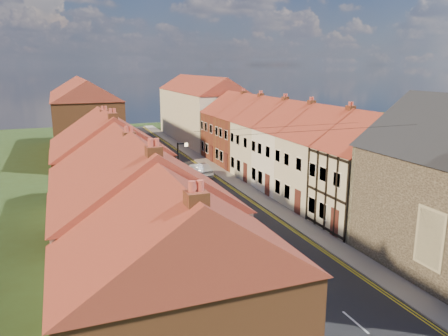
# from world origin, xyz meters

# --- Properties ---
(road) EXTENTS (7.00, 90.00, 0.02)m
(road) POSITION_xyz_m (0.00, 30.00, 0.01)
(road) COLOR black
(road) RESTS_ON ground
(pavement_left) EXTENTS (1.80, 90.00, 0.12)m
(pavement_left) POSITION_xyz_m (-4.40, 30.00, 0.06)
(pavement_left) COLOR gray
(pavement_left) RESTS_ON ground
(pavement_right) EXTENTS (1.80, 90.00, 0.12)m
(pavement_right) POSITION_xyz_m (4.40, 30.00, 0.06)
(pavement_right) COLOR gray
(pavement_right) RESTS_ON ground
(cottage_r_tudor) EXTENTS (8.30, 5.20, 9.00)m
(cottage_r_tudor) POSITION_xyz_m (9.27, 12.70, 4.47)
(cottage_r_tudor) COLOR #B5B298
(cottage_r_tudor) RESTS_ON ground
(cottage_r_white_near) EXTENTS (8.30, 6.00, 9.00)m
(cottage_r_white_near) POSITION_xyz_m (9.30, 18.10, 4.47)
(cottage_r_white_near) COLOR #B5B298
(cottage_r_white_near) RESTS_ON ground
(cottage_r_cream_mid) EXTENTS (8.30, 5.20, 9.00)m
(cottage_r_cream_mid) POSITION_xyz_m (9.30, 23.50, 4.48)
(cottage_r_cream_mid) COLOR silver
(cottage_r_cream_mid) RESTS_ON ground
(cottage_r_pink) EXTENTS (8.30, 6.00, 9.00)m
(cottage_r_pink) POSITION_xyz_m (9.30, 28.90, 4.47)
(cottage_r_pink) COLOR #B5B298
(cottage_r_pink) RESTS_ON ground
(cottage_r_white_far) EXTENTS (8.30, 5.20, 9.00)m
(cottage_r_white_far) POSITION_xyz_m (9.30, 34.30, 4.48)
(cottage_r_white_far) COLOR brown
(cottage_r_white_far) RESTS_ON ground
(cottage_r_cream_far) EXTENTS (8.30, 6.00, 9.00)m
(cottage_r_cream_far) POSITION_xyz_m (9.30, 39.70, 4.47)
(cottage_r_cream_far) COLOR brown
(cottage_r_cream_far) RESTS_ON ground
(cottage_l_brick_near) EXTENTS (8.30, 5.70, 8.80)m
(cottage_l_brick_near) POSITION_xyz_m (-9.30, -0.25, 4.37)
(cottage_l_brick_near) COLOR brown
(cottage_l_brick_near) RESTS_ON ground
(cottage_l_cream) EXTENTS (8.30, 6.30, 9.10)m
(cottage_l_cream) POSITION_xyz_m (-9.30, 5.55, 4.52)
(cottage_l_cream) COLOR #B5B298
(cottage_l_cream) RESTS_ON ground
(cottage_l_white) EXTENTS (8.30, 6.90, 8.80)m
(cottage_l_white) POSITION_xyz_m (-9.30, 11.95, 4.37)
(cottage_l_white) COLOR silver
(cottage_l_white) RESTS_ON ground
(cottage_l_brick_mid) EXTENTS (8.30, 5.70, 9.10)m
(cottage_l_brick_mid) POSITION_xyz_m (-9.30, 18.05, 4.53)
(cottage_l_brick_mid) COLOR brown
(cottage_l_brick_mid) RESTS_ON ground
(cottage_l_pink) EXTENTS (8.30, 6.30, 8.80)m
(cottage_l_pink) POSITION_xyz_m (-9.30, 23.85, 4.37)
(cottage_l_pink) COLOR silver
(cottage_l_pink) RESTS_ON ground
(block_right_far) EXTENTS (8.30, 24.20, 10.50)m
(block_right_far) POSITION_xyz_m (9.30, 55.00, 5.29)
(block_right_far) COLOR #B5B298
(block_right_far) RESTS_ON ground
(block_left_far) EXTENTS (8.30, 24.20, 10.50)m
(block_left_far) POSITION_xyz_m (-9.30, 50.00, 5.29)
(block_left_far) COLOR brown
(block_left_far) RESTS_ON ground
(lamppost) EXTENTS (0.88, 0.15, 6.00)m
(lamppost) POSITION_xyz_m (-3.81, 20.00, 3.54)
(lamppost) COLOR black
(lamppost) RESTS_ON pavement_left
(car_near) EXTENTS (2.30, 4.45, 1.45)m
(car_near) POSITION_xyz_m (-3.20, 3.48, 0.72)
(car_near) COLOR black
(car_near) RESTS_ON ground
(car_mid) EXTENTS (1.70, 3.82, 1.22)m
(car_mid) POSITION_xyz_m (-3.20, 30.98, 0.61)
(car_mid) COLOR #A5A7AD
(car_mid) RESTS_ON ground
(car_far) EXTENTS (3.55, 5.38, 1.45)m
(car_far) POSITION_xyz_m (-1.50, 34.00, 0.72)
(car_far) COLOR navy
(car_far) RESTS_ON ground
(car_distant) EXTENTS (2.30, 4.26, 1.13)m
(car_distant) POSITION_xyz_m (-3.20, 59.58, 0.57)
(car_distant) COLOR gray
(car_distant) RESTS_ON ground
(car_mid_b) EXTENTS (2.31, 4.72, 1.49)m
(car_mid_b) POSITION_xyz_m (1.50, 32.00, 0.74)
(car_mid_b) COLOR silver
(car_mid_b) RESTS_ON ground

